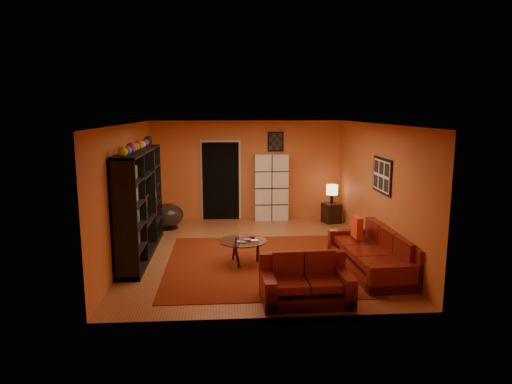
{
  "coord_description": "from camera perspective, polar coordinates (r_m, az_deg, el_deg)",
  "views": [
    {
      "loc": [
        -0.61,
        -8.94,
        2.87
      ],
      "look_at": [
        0.03,
        0.1,
        1.23
      ],
      "focal_mm": 32.0,
      "sensor_mm": 36.0,
      "label": 1
    }
  ],
  "objects": [
    {
      "name": "wall_art_back",
      "position": [
        12.02,
        2.47,
        6.32
      ],
      "size": [
        0.42,
        0.03,
        0.52
      ],
      "primitive_type": "cube",
      "color": "black",
      "rests_on": "wall_back"
    },
    {
      "name": "wall_right",
      "position": [
        9.59,
        14.93,
        0.47
      ],
      "size": [
        0.0,
        6.0,
        6.0
      ],
      "primitive_type": "plane",
      "rotation": [
        1.57,
        0.0,
        -1.57
      ],
      "color": "#C6602B",
      "rests_on": "floor"
    },
    {
      "name": "rug",
      "position": [
        8.75,
        0.83,
        -8.86
      ],
      "size": [
        3.6,
        3.6,
        0.01
      ],
      "primitive_type": "cube",
      "color": "#531609",
      "rests_on": "floor"
    },
    {
      "name": "doorway",
      "position": [
        12.04,
        -4.43,
        1.37
      ],
      "size": [
        0.95,
        0.1,
        2.04
      ],
      "primitive_type": "cube",
      "color": "black",
      "rests_on": "floor"
    },
    {
      "name": "wall_left",
      "position": [
        9.27,
        -15.75,
        0.1
      ],
      "size": [
        0.0,
        6.0,
        6.0
      ],
      "primitive_type": "plane",
      "rotation": [
        1.57,
        0.0,
        1.57
      ],
      "color": "#C6602B",
      "rests_on": "floor"
    },
    {
      "name": "wall_back",
      "position": [
        12.06,
        -1.11,
        2.75
      ],
      "size": [
        6.0,
        0.0,
        6.0
      ],
      "primitive_type": "plane",
      "rotation": [
        1.57,
        0.0,
        0.0
      ],
      "color": "#C6602B",
      "rests_on": "floor"
    },
    {
      "name": "table_lamp",
      "position": [
        11.8,
        9.49,
        0.21
      ],
      "size": [
        0.29,
        0.29,
        0.49
      ],
      "color": "black",
      "rests_on": "side_table"
    },
    {
      "name": "side_table",
      "position": [
        11.92,
        9.4,
        -2.6
      ],
      "size": [
        0.5,
        0.5,
        0.5
      ],
      "primitive_type": "cube",
      "rotation": [
        0.0,
        0.0,
        0.29
      ],
      "color": "black",
      "rests_on": "floor"
    },
    {
      "name": "wall_front",
      "position": [
        6.17,
        1.74,
        -4.49
      ],
      "size": [
        6.0,
        0.0,
        6.0
      ],
      "primitive_type": "plane",
      "rotation": [
        -1.57,
        0.0,
        0.0
      ],
      "color": "#C6602B",
      "rests_on": "floor"
    },
    {
      "name": "sofa",
      "position": [
        8.64,
        14.85,
        -7.54
      ],
      "size": [
        1.1,
        2.42,
        0.85
      ],
      "rotation": [
        0.0,
        0.0,
        0.05
      ],
      "color": "#530F0B",
      "rests_on": "rug"
    },
    {
      "name": "coffee_table",
      "position": [
        8.62,
        -1.62,
        -6.38
      ],
      "size": [
        0.89,
        0.89,
        0.45
      ],
      "rotation": [
        0.0,
        0.0,
        0.08
      ],
      "color": "silver",
      "rests_on": "floor"
    },
    {
      "name": "entertainment_unit",
      "position": [
        9.27,
        -14.32,
        -1.4
      ],
      "size": [
        0.45,
        3.0,
        2.1
      ],
      "primitive_type": "cube",
      "color": "black",
      "rests_on": "floor"
    },
    {
      "name": "wall_art_right",
      "position": [
        9.26,
        15.49,
        1.98
      ],
      "size": [
        0.03,
        1.0,
        0.7
      ],
      "primitive_type": "cube",
      "color": "black",
      "rests_on": "wall_right"
    },
    {
      "name": "floor",
      "position": [
        9.41,
        -0.14,
        -7.52
      ],
      "size": [
        6.0,
        6.0,
        0.0
      ],
      "primitive_type": "plane",
      "color": "brown",
      "rests_on": "ground"
    },
    {
      "name": "ceiling",
      "position": [
        8.96,
        -0.15,
        8.51
      ],
      "size": [
        6.0,
        6.0,
        0.0
      ],
      "primitive_type": "plane",
      "rotation": [
        3.14,
        0.0,
        0.0
      ],
      "color": "white",
      "rests_on": "wall_back"
    },
    {
      "name": "loveseat",
      "position": [
        7.11,
        6.14,
        -11.11
      ],
      "size": [
        1.37,
        0.85,
        0.85
      ],
      "rotation": [
        0.0,
        0.0,
        1.6
      ],
      "color": "#530F0B",
      "rests_on": "rug"
    },
    {
      "name": "tv",
      "position": [
        9.2,
        -14.08,
        -1.98
      ],
      "size": [
        0.87,
        0.11,
        0.5
      ],
      "primitive_type": "imported",
      "rotation": [
        0.0,
        0.0,
        1.57
      ],
      "color": "black",
      "rests_on": "entertainment_unit"
    },
    {
      "name": "throw_pillow",
      "position": [
        9.08,
        12.49,
        -4.29
      ],
      "size": [
        0.12,
        0.42,
        0.42
      ],
      "primitive_type": "cube",
      "color": "red",
      "rests_on": "sofa"
    },
    {
      "name": "bowl_chair",
      "position": [
        11.35,
        -10.99,
        -2.87
      ],
      "size": [
        0.77,
        0.77,
        0.62
      ],
      "color": "black",
      "rests_on": "floor"
    },
    {
      "name": "storage_cabinet",
      "position": [
        11.97,
        1.91,
        0.61
      ],
      "size": [
        0.87,
        0.39,
        1.74
      ],
      "primitive_type": "cube",
      "rotation": [
        0.0,
        0.0,
        0.0
      ],
      "color": "silver",
      "rests_on": "floor"
    }
  ]
}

